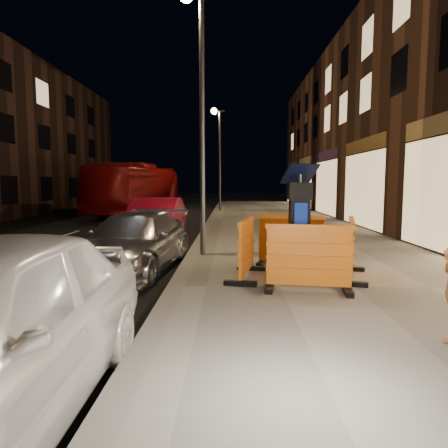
{
  "coord_description": "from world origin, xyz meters",
  "views": [
    {
      "loc": [
        0.93,
        -6.55,
        1.9
      ],
      "look_at": [
        0.8,
        1.0,
        1.1
      ],
      "focal_mm": 32.0,
      "sensor_mm": 36.0,
      "label": 1
    }
  ],
  "objects_px": {
    "barrier_kerbside": "(247,248)",
    "car_silver": "(135,270)",
    "parking_kiosk": "(299,225)",
    "barrier_bldgside": "(351,249)",
    "barrier_back": "(291,241)",
    "car_red": "(156,241)",
    "bus_doubledecker": "(139,214)",
    "barrier_front": "(309,258)"
  },
  "relations": [
    {
      "from": "barrier_bldgside",
      "to": "bus_doubledecker",
      "type": "relative_size",
      "value": 0.13
    },
    {
      "from": "car_silver",
      "to": "car_red",
      "type": "distance_m",
      "value": 4.26
    },
    {
      "from": "parking_kiosk",
      "to": "barrier_front",
      "type": "bearing_deg",
      "value": -76.34
    },
    {
      "from": "barrier_kerbside",
      "to": "bus_doubledecker",
      "type": "xyz_separation_m",
      "value": [
        -5.84,
        16.59,
        -0.69
      ]
    },
    {
      "from": "barrier_front",
      "to": "car_red",
      "type": "distance_m",
      "value": 7.44
    },
    {
      "from": "car_red",
      "to": "car_silver",
      "type": "bearing_deg",
      "value": -85.74
    },
    {
      "from": "parking_kiosk",
      "to": "barrier_kerbside",
      "type": "xyz_separation_m",
      "value": [
        -0.95,
        0.0,
        -0.43
      ]
    },
    {
      "from": "parking_kiosk",
      "to": "barrier_front",
      "type": "xyz_separation_m",
      "value": [
        0.0,
        -0.95,
        -0.43
      ]
    },
    {
      "from": "barrier_bldgside",
      "to": "barrier_front",
      "type": "bearing_deg",
      "value": 150.66
    },
    {
      "from": "barrier_bldgside",
      "to": "bus_doubledecker",
      "type": "bearing_deg",
      "value": 40.69
    },
    {
      "from": "barrier_bldgside",
      "to": "car_red",
      "type": "height_order",
      "value": "barrier_bldgside"
    },
    {
      "from": "barrier_front",
      "to": "barrier_back",
      "type": "xyz_separation_m",
      "value": [
        0.0,
        1.9,
        0.0
      ]
    },
    {
      "from": "barrier_bldgside",
      "to": "car_red",
      "type": "xyz_separation_m",
      "value": [
        -4.61,
        5.49,
        -0.69
      ]
    },
    {
      "from": "barrier_kerbside",
      "to": "car_silver",
      "type": "height_order",
      "value": "barrier_kerbside"
    },
    {
      "from": "car_silver",
      "to": "bus_doubledecker",
      "type": "distance_m",
      "value": 15.73
    },
    {
      "from": "barrier_back",
      "to": "barrier_bldgside",
      "type": "height_order",
      "value": "same"
    },
    {
      "from": "car_silver",
      "to": "bus_doubledecker",
      "type": "bearing_deg",
      "value": 108.82
    },
    {
      "from": "car_red",
      "to": "barrier_front",
      "type": "bearing_deg",
      "value": -60.72
    },
    {
      "from": "barrier_back",
      "to": "parking_kiosk",
      "type": "bearing_deg",
      "value": -73.34
    },
    {
      "from": "barrier_kerbside",
      "to": "parking_kiosk",
      "type": "bearing_deg",
      "value": -78.34
    },
    {
      "from": "barrier_back",
      "to": "bus_doubledecker",
      "type": "relative_size",
      "value": 0.13
    },
    {
      "from": "bus_doubledecker",
      "to": "barrier_kerbside",
      "type": "bearing_deg",
      "value": -65.45
    },
    {
      "from": "barrier_bldgside",
      "to": "car_red",
      "type": "relative_size",
      "value": 0.33
    },
    {
      "from": "barrier_bldgside",
      "to": "car_silver",
      "type": "relative_size",
      "value": 0.33
    },
    {
      "from": "barrier_back",
      "to": "car_silver",
      "type": "relative_size",
      "value": 0.33
    },
    {
      "from": "parking_kiosk",
      "to": "barrier_kerbside",
      "type": "distance_m",
      "value": 1.04
    },
    {
      "from": "barrier_front",
      "to": "barrier_bldgside",
      "type": "xyz_separation_m",
      "value": [
        0.95,
        0.95,
        0.0
      ]
    },
    {
      "from": "barrier_front",
      "to": "barrier_kerbside",
      "type": "bearing_deg",
      "value": 143.66
    },
    {
      "from": "bus_doubledecker",
      "to": "car_silver",
      "type": "bearing_deg",
      "value": -72.09
    },
    {
      "from": "barrier_kerbside",
      "to": "car_red",
      "type": "height_order",
      "value": "barrier_kerbside"
    },
    {
      "from": "bus_doubledecker",
      "to": "car_red",
      "type": "bearing_deg",
      "value": -69.07
    },
    {
      "from": "barrier_back",
      "to": "car_red",
      "type": "distance_m",
      "value": 5.87
    },
    {
      "from": "barrier_front",
      "to": "car_red",
      "type": "relative_size",
      "value": 0.33
    },
    {
      "from": "parking_kiosk",
      "to": "barrier_front",
      "type": "distance_m",
      "value": 1.04
    },
    {
      "from": "parking_kiosk",
      "to": "barrier_bldgside",
      "type": "distance_m",
      "value": 1.04
    },
    {
      "from": "barrier_back",
      "to": "barrier_kerbside",
      "type": "bearing_deg",
      "value": -118.34
    },
    {
      "from": "parking_kiosk",
      "to": "barrier_front",
      "type": "relative_size",
      "value": 1.4
    },
    {
      "from": "barrier_back",
      "to": "barrier_front",
      "type": "bearing_deg",
      "value": -73.34
    },
    {
      "from": "barrier_back",
      "to": "bus_doubledecker",
      "type": "height_order",
      "value": "bus_doubledecker"
    },
    {
      "from": "barrier_back",
      "to": "barrier_kerbside",
      "type": "xyz_separation_m",
      "value": [
        -0.95,
        -0.95,
        0.0
      ]
    },
    {
      "from": "barrier_front",
      "to": "bus_doubledecker",
      "type": "bearing_deg",
      "value": 119.84
    },
    {
      "from": "parking_kiosk",
      "to": "car_silver",
      "type": "height_order",
      "value": "parking_kiosk"
    }
  ]
}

